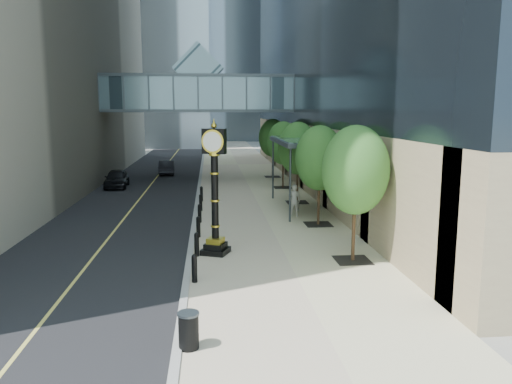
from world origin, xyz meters
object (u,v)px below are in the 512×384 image
(trash_bin, at_px, (189,332))
(car_far, at_px, (167,167))
(pedestrian, at_px, (294,200))
(car_near, at_px, (117,178))
(street_clock, at_px, (215,198))

(trash_bin, bearing_deg, car_far, 95.60)
(pedestrian, relative_size, car_near, 0.44)
(street_clock, distance_m, car_near, 21.08)
(car_near, height_order, car_far, car_near)
(car_near, bearing_deg, car_far, 64.32)
(trash_bin, height_order, pedestrian, pedestrian)
(street_clock, distance_m, pedestrian, 8.61)
(car_near, bearing_deg, pedestrian, -49.30)
(pedestrian, bearing_deg, car_far, -52.18)
(street_clock, xyz_separation_m, pedestrian, (4.58, 7.14, -1.46))
(street_clock, height_order, car_near, street_clock)
(trash_bin, bearing_deg, pedestrian, 71.10)
(street_clock, bearing_deg, pedestrian, 79.76)
(car_near, distance_m, car_far, 8.71)
(trash_bin, xyz_separation_m, pedestrian, (5.36, 15.66, 0.48))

